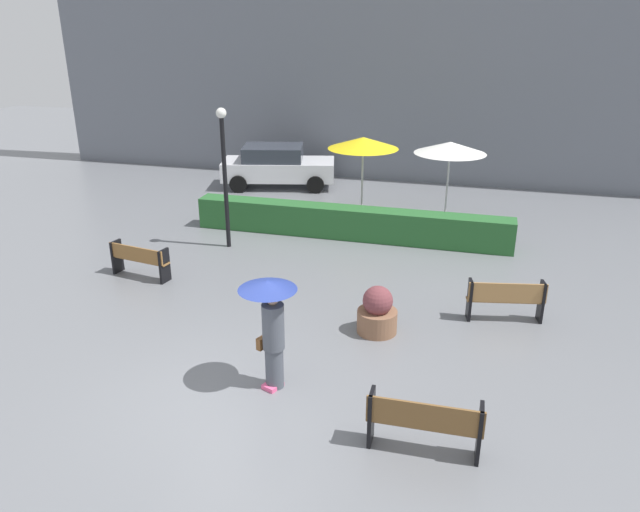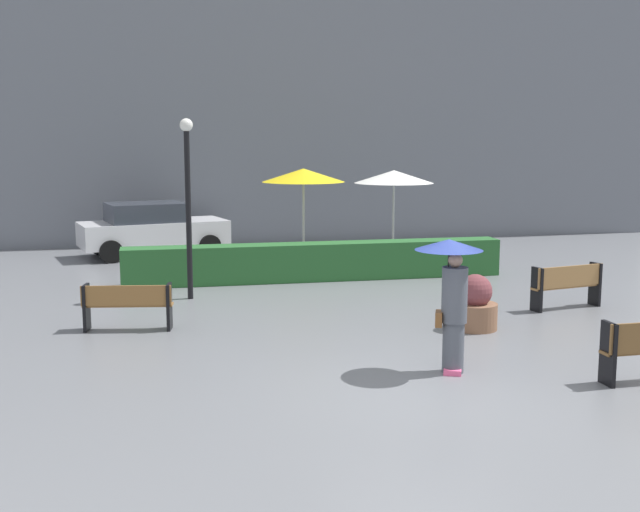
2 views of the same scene
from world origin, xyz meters
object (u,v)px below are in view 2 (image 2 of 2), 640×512
at_px(patio_umbrella_white, 394,177).
at_px(parked_car, 152,228).
at_px(bench_far_right, 568,283).
at_px(planter_pot, 475,306).
at_px(lamp_post, 188,189).
at_px(bench_far_left, 127,303).
at_px(pedestrian_with_umbrella, 452,286).
at_px(patio_umbrella_yellow, 303,175).

bearing_deg(patio_umbrella_white, parked_car, 156.73).
bearing_deg(bench_far_right, planter_pot, -154.50).
relative_size(lamp_post, parked_car, 0.86).
bearing_deg(parked_car, lamp_post, -83.02).
bearing_deg(bench_far_left, parked_car, 87.26).
relative_size(bench_far_left, pedestrian_with_umbrella, 0.82).
bearing_deg(patio_umbrella_white, pedestrian_with_umbrella, -102.45).
height_order(pedestrian_with_umbrella, planter_pot, pedestrian_with_umbrella).
bearing_deg(pedestrian_with_umbrella, patio_umbrella_yellow, 92.38).
distance_m(bench_far_left, lamp_post, 3.45).
bearing_deg(lamp_post, patio_umbrella_yellow, 46.78).
relative_size(bench_far_left, parked_car, 0.36).
height_order(planter_pot, patio_umbrella_white, patio_umbrella_white).
relative_size(bench_far_right, patio_umbrella_white, 0.64).
bearing_deg(pedestrian_with_umbrella, planter_pot, 59.59).
relative_size(pedestrian_with_umbrella, lamp_post, 0.52).
bearing_deg(bench_far_left, lamp_post, 64.66).
bearing_deg(bench_far_left, patio_umbrella_white, 42.33).
xyz_separation_m(bench_far_left, lamp_post, (1.24, 2.62, 1.87)).
height_order(pedestrian_with_umbrella, patio_umbrella_yellow, patio_umbrella_yellow).
xyz_separation_m(planter_pot, patio_umbrella_white, (0.79, 7.56, 1.96)).
xyz_separation_m(lamp_post, patio_umbrella_yellow, (3.14, 3.34, 0.10)).
bearing_deg(patio_umbrella_yellow, bench_far_left, -126.31).
xyz_separation_m(pedestrian_with_umbrella, patio_umbrella_white, (2.20, 9.97, 1.08)).
relative_size(lamp_post, patio_umbrella_white, 1.50).
distance_m(pedestrian_with_umbrella, parked_car, 13.50).
bearing_deg(planter_pot, parked_car, 119.00).
xyz_separation_m(bench_far_right, pedestrian_with_umbrella, (-3.94, -3.61, 0.78)).
distance_m(bench_far_left, bench_far_right, 8.72).
height_order(planter_pot, parked_car, parked_car).
bearing_deg(lamp_post, pedestrian_with_umbrella, -60.44).
bearing_deg(bench_far_right, pedestrian_with_umbrella, -137.50).
xyz_separation_m(planter_pot, parked_car, (-5.75, 10.37, 0.38)).
xyz_separation_m(bench_far_right, lamp_post, (-7.48, 2.62, 1.84)).
bearing_deg(parked_car, patio_umbrella_white, -23.27).
distance_m(planter_pot, patio_umbrella_yellow, 7.67).
relative_size(patio_umbrella_yellow, patio_umbrella_white, 1.03).
xyz_separation_m(bench_far_left, parked_car, (0.44, 9.16, 0.31)).
distance_m(planter_pot, patio_umbrella_white, 7.85).
bearing_deg(planter_pot, patio_umbrella_white, 84.05).
distance_m(bench_far_right, patio_umbrella_white, 6.84).
relative_size(pedestrian_with_umbrella, patio_umbrella_yellow, 0.75).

